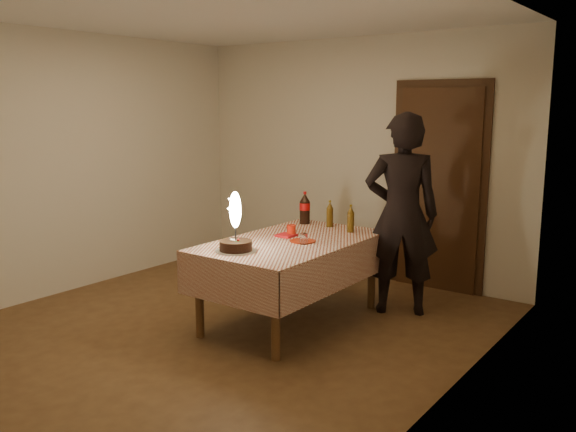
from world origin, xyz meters
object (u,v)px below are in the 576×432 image
Objects in this scene: cola_bottle at (305,208)px; photographer at (401,214)px; dining_table at (291,251)px; red_plate at (303,241)px; red_cup at (291,230)px; amber_bottle_left at (330,215)px; clear_cup at (304,239)px; birthday_cake at (236,236)px; amber_bottle_right at (351,219)px.

photographer reaches higher than cola_bottle.
photographer is at bearing 50.37° from dining_table.
red_plate is 0.12× the size of photographer.
cola_bottle is at bearing 112.68° from red_cup.
dining_table is 0.72m from amber_bottle_left.
photographer is (0.47, 0.85, 0.14)m from clear_cup.
dining_table is 3.59× the size of birthday_cake.
dining_table is 1.06m from photographer.
amber_bottle_right is (0.07, 0.65, 0.07)m from clear_cup.
birthday_cake reaches higher than cola_bottle.
cola_bottle is at bearing 123.40° from red_plate.
birthday_cake reaches higher than amber_bottle_left.
amber_bottle_left is (0.28, 0.01, -0.03)m from cola_bottle.
red_cup is at bearing 149.88° from red_plate.
red_plate is 0.86× the size of amber_bottle_left.
amber_bottle_right is (0.24, 0.59, 0.22)m from dining_table.
dining_table is at bearing -129.63° from photographer.
dining_table is at bearing 78.12° from birthday_cake.
red_cup is at bearing -138.95° from photographer.
dining_table is at bearing -86.36° from amber_bottle_left.
amber_bottle_right is at bearing 84.28° from clear_cup.
photographer is (0.65, 0.79, 0.28)m from dining_table.
clear_cup is (0.27, -0.20, -0.01)m from red_cup.
amber_bottle_left is (-0.04, 0.69, 0.22)m from dining_table.
clear_cup is 0.90m from cola_bottle.
red_cup is 1.11× the size of clear_cup.
dining_table is 5.42× the size of cola_bottle.
photographer reaches higher than birthday_cake.
red_cup is (0.02, 0.72, -0.08)m from birthday_cake.
dining_table is 0.94× the size of photographer.
cola_bottle is at bearing 124.11° from clear_cup.
amber_bottle_right is 0.14× the size of photographer.
amber_bottle_left and amber_bottle_right have the same top height.
photographer is at bearing 60.82° from clear_cup.
red_cup is 0.34m from clear_cup.
red_plate is at bearing 68.48° from birthday_cake.
dining_table is at bearing -64.30° from cola_bottle.
dining_table is 17.20× the size of red_cup.
clear_cup is 0.35× the size of amber_bottle_right.
cola_bottle reaches higher than amber_bottle_right.
birthday_cake is 2.18× the size of red_plate.
cola_bottle is 0.28m from amber_bottle_left.
cola_bottle reaches higher than clear_cup.
birthday_cake is 0.26× the size of photographer.
red_plate is at bearing -76.98° from amber_bottle_left.
amber_bottle_left is at bearing 106.30° from clear_cup.
birthday_cake reaches higher than amber_bottle_right.
amber_bottle_right is at bearing 67.74° from dining_table.
dining_table is 6.75× the size of amber_bottle_right.
amber_bottle_right is (0.34, 0.46, 0.07)m from red_cup.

